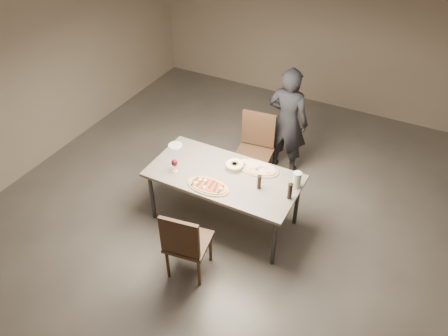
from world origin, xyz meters
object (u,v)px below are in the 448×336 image
at_px(chair_near, 185,242).
at_px(zucchini_pizza, 208,186).
at_px(pepper_mill_left, 259,182).
at_px(chair_far, 255,146).
at_px(ham_pizza, 257,168).
at_px(bread_basket, 235,165).
at_px(dining_table, 224,178).
at_px(diner, 287,122).
at_px(carafe, 297,180).

bearing_deg(chair_near, zucchini_pizza, 88.28).
height_order(pepper_mill_left, chair_near, same).
relative_size(zucchini_pizza, chair_far, 0.51).
bearing_deg(ham_pizza, bread_basket, -141.43).
bearing_deg(dining_table, chair_far, 90.65).
height_order(zucchini_pizza, bread_basket, bread_basket).
bearing_deg(chair_near, ham_pizza, 68.43).
xyz_separation_m(dining_table, diner, (0.27, 1.37, 0.11)).
distance_m(bread_basket, chair_far, 0.81).
xyz_separation_m(bread_basket, chair_far, (-0.07, 0.78, -0.23)).
distance_m(pepper_mill_left, carafe, 0.43).
distance_m(dining_table, ham_pizza, 0.42).
distance_m(ham_pizza, chair_far, 0.76).
xyz_separation_m(bread_basket, diner, (0.21, 1.20, 0.00)).
bearing_deg(chair_far, zucchini_pizza, 80.67).
bearing_deg(ham_pizza, diner, 104.87).
bearing_deg(carafe, dining_table, -167.19).
bearing_deg(ham_pizza, chair_far, 128.40).
bearing_deg(bread_basket, ham_pizza, 25.28).
xyz_separation_m(zucchini_pizza, carafe, (0.89, 0.47, 0.08)).
bearing_deg(bread_basket, zucchini_pizza, -104.67).
height_order(chair_near, diner, diner).
bearing_deg(pepper_mill_left, chair_far, 115.98).
bearing_deg(pepper_mill_left, ham_pizza, 117.80).
height_order(dining_table, ham_pizza, ham_pizza).
distance_m(carafe, diner, 1.30).
relative_size(dining_table, carafe, 8.97).
bearing_deg(carafe, bread_basket, -178.20).
bearing_deg(chair_far, carafe, 131.05).
relative_size(dining_table, chair_far, 1.77).
bearing_deg(bread_basket, dining_table, -109.11).
height_order(zucchini_pizza, pepper_mill_left, pepper_mill_left).
distance_m(pepper_mill_left, chair_near, 1.07).
xyz_separation_m(dining_table, chair_near, (0.03, -0.95, -0.16)).
xyz_separation_m(carafe, chair_far, (-0.84, 0.75, -0.28)).
xyz_separation_m(ham_pizza, diner, (-0.03, 1.09, 0.03)).
height_order(chair_near, chair_far, chair_far).
distance_m(zucchini_pizza, chair_near, 0.72).
bearing_deg(ham_pizza, dining_table, -123.77).
height_order(zucchini_pizza, chair_far, chair_far).
relative_size(zucchini_pizza, diner, 0.32).
height_order(dining_table, chair_far, chair_far).
height_order(dining_table, carafe, carafe).
distance_m(dining_table, bread_basket, 0.20).
relative_size(ham_pizza, chair_near, 0.57).
bearing_deg(zucchini_pizza, pepper_mill_left, 3.60).
distance_m(dining_table, zucchini_pizza, 0.30).
relative_size(zucchini_pizza, chair_near, 0.55).
xyz_separation_m(zucchini_pizza, ham_pizza, (0.36, 0.56, -0.00)).
distance_m(dining_table, carafe, 0.87).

